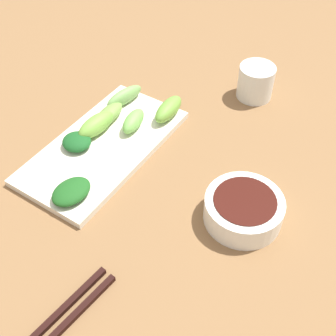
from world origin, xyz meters
TOP-DOWN VIEW (x-y plane):
  - tabletop at (0.00, 0.00)m, footprint 2.10×2.10m
  - sauce_bowl at (-0.17, -0.01)m, footprint 0.11×0.11m
  - serving_plate at (0.09, -0.02)m, footprint 0.15×0.29m
  - broccoli_stalk_0 at (0.12, -0.12)m, footprint 0.04×0.08m
  - broccoli_stalk_1 at (0.12, -0.07)m, footprint 0.04×0.08m
  - broccoli_leafy_2 at (0.12, 0.01)m, footprint 0.05×0.05m
  - broccoli_stalk_3 at (0.04, -0.14)m, footprint 0.03×0.08m
  - broccoli_leafy_4 at (0.06, 0.09)m, footprint 0.05×0.07m
  - broccoli_stalk_5 at (0.07, -0.08)m, footprint 0.04×0.06m
  - broccoli_stalk_6 at (0.11, -0.04)m, footprint 0.04×0.08m
  - tea_cup at (-0.06, -0.29)m, footprint 0.07×0.07m

SIDE VIEW (x-z plane):
  - tabletop at x=0.00m, z-range 0.00..0.02m
  - serving_plate at x=0.09m, z-range 0.02..0.03m
  - broccoli_leafy_4 at x=0.06m, z-range 0.03..0.05m
  - sauce_bowl at x=-0.17m, z-range 0.02..0.06m
  - broccoli_leafy_2 at x=0.12m, z-range 0.03..0.05m
  - broccoli_stalk_1 at x=0.12m, z-range 0.03..0.05m
  - broccoli_stalk_5 at x=0.07m, z-range 0.03..0.06m
  - broccoli_stalk_0 at x=0.12m, z-range 0.03..0.06m
  - broccoli_stalk_3 at x=0.04m, z-range 0.03..0.06m
  - broccoli_stalk_6 at x=0.11m, z-range 0.03..0.06m
  - tea_cup at x=-0.06m, z-range 0.02..0.08m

